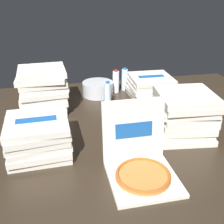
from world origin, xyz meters
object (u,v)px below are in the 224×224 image
Objects in this scene: water_bottle_0 at (125,80)px; water_bottle_1 at (108,94)px; water_bottle_2 at (116,82)px; pizza_stack_center_far at (183,114)px; pizza_stack_left_far at (150,87)px; ice_bucket at (98,89)px; open_pizza_box at (140,163)px; pizza_stack_right_mid at (43,90)px; pizza_stack_left_near at (38,137)px.

water_bottle_1 is at bearing -124.51° from water_bottle_0.
water_bottle_1 is at bearing -114.92° from water_bottle_2.
pizza_stack_center_far reaches higher than pizza_stack_left_far.
water_bottle_2 is at bearing 148.22° from pizza_stack_left_far.
pizza_stack_left_far is 1.82× the size of water_bottle_0.
ice_bucket is at bearing 98.35° from water_bottle_1.
pizza_stack_center_far is 1.89× the size of water_bottle_2.
open_pizza_box is 1.87× the size of water_bottle_2.
water_bottle_1 is (0.01, 1.00, 0.03)m from open_pizza_box.
pizza_stack_left_far is 0.52m from ice_bucket.
pizza_stack_center_far is 0.98m from water_bottle_2.
pizza_stack_right_mid is at bearing -159.14° from water_bottle_2.
ice_bucket is at bearing 117.82° from pizza_stack_center_far.
water_bottle_2 reaches higher than pizza_stack_left_far.
open_pizza_box reaches higher than pizza_stack_center_far.
open_pizza_box is 1.00m from water_bottle_1.
pizza_stack_center_far is 1.02m from ice_bucket.
water_bottle_0 is 0.45m from water_bottle_1.
water_bottle_1 is (-0.43, 0.62, -0.05)m from pizza_stack_center_far.
water_bottle_2 is (-0.30, 0.19, 0.01)m from pizza_stack_left_far.
pizza_stack_center_far is 0.76m from pizza_stack_left_far.
pizza_stack_left_near is at bearing -129.73° from water_bottle_0.
pizza_stack_right_mid reaches higher than ice_bucket.
pizza_stack_left_near is 1.32m from water_bottle_0.
pizza_stack_right_mid is at bearing 117.86° from open_pizza_box.
pizza_stack_left_near reaches higher than water_bottle_2.
pizza_stack_left_near reaches higher than pizza_stack_left_far.
ice_bucket is 0.29m from water_bottle_1.
water_bottle_0 is (0.26, 1.37, 0.03)m from open_pizza_box.
pizza_stack_right_mid reaches higher than pizza_stack_center_far.
water_bottle_0 is at bearing 79.14° from open_pizza_box.
pizza_stack_right_mid is at bearing -175.20° from pizza_stack_left_far.
water_bottle_1 is 0.36m from water_bottle_2.
pizza_stack_right_mid reaches higher than water_bottle_1.
open_pizza_box is at bearing -62.14° from pizza_stack_right_mid.
water_bottle_2 is at bearing 65.08° from water_bottle_1.
pizza_stack_center_far is 1.89× the size of water_bottle_1.
water_bottle_0 is 1.00× the size of water_bottle_2.
open_pizza_box is 1.28m from ice_bucket.
water_bottle_2 is (-0.10, -0.05, 0.00)m from water_bottle_0.
water_bottle_2 is at bearing 83.18° from open_pizza_box.
water_bottle_2 is (0.16, 1.32, 0.03)m from open_pizza_box.
open_pizza_box reaches higher than pizza_stack_left_far.
open_pizza_box is 1.03× the size of pizza_stack_left_far.
water_bottle_2 is at bearing -155.81° from water_bottle_0.
pizza_stack_left_near is 0.88m from water_bottle_1.
pizza_stack_right_mid is at bearing 146.12° from pizza_stack_center_far.
pizza_stack_right_mid is (-0.99, 0.67, 0.02)m from pizza_stack_center_far.
water_bottle_1 is (0.04, -0.28, 0.05)m from ice_bucket.
pizza_stack_left_far is 0.30m from water_bottle_0.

